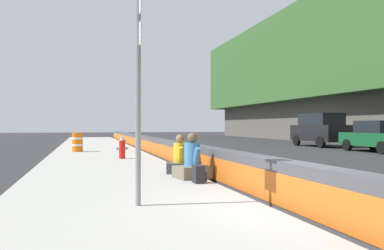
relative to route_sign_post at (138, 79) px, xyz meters
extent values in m
plane|color=#2B2B2D|center=(-0.78, -2.49, -2.21)|extent=(160.00, 160.00, 0.00)
cube|color=#A8A59E|center=(-0.78, 0.16, -2.14)|extent=(80.00, 4.40, 0.14)
cube|color=#47474C|center=(-0.78, -2.49, -1.79)|extent=(76.00, 0.44, 0.85)
cube|color=orange|center=(-0.78, -2.26, -1.83)|extent=(74.48, 0.01, 0.54)
cylinder|color=gray|center=(0.00, 0.00, -0.27)|extent=(0.09, 0.09, 3.60)
cube|color=white|center=(0.00, -0.02, 1.23)|extent=(0.44, 0.02, 0.36)
cube|color=#1956AD|center=(0.00, -0.03, 1.23)|extent=(0.30, 0.01, 0.10)
cube|color=white|center=(0.00, -0.02, 0.73)|extent=(0.44, 0.02, 0.36)
cube|color=black|center=(0.00, -0.03, 0.73)|extent=(0.30, 0.01, 0.10)
cylinder|color=red|center=(9.39, -0.60, -1.71)|extent=(0.24, 0.24, 0.72)
cone|color=gray|center=(9.39, -0.60, -1.27)|extent=(0.26, 0.26, 0.16)
cylinder|color=gray|center=(9.39, -0.77, -1.68)|extent=(0.10, 0.12, 0.10)
cylinder|color=gray|center=(9.39, -0.43, -1.68)|extent=(0.10, 0.12, 0.10)
cube|color=#706651|center=(3.02, -1.74, -1.92)|extent=(0.85, 0.94, 0.30)
cylinder|color=#427FB7|center=(3.02, -1.74, -1.48)|extent=(0.39, 0.39, 0.57)
sphere|color=brown|center=(3.02, -1.74, -1.07)|extent=(0.25, 0.25, 0.25)
cylinder|color=#427FB7|center=(3.23, -1.69, -1.54)|extent=(0.32, 0.20, 0.50)
cylinder|color=#427FB7|center=(2.81, -1.79, -1.54)|extent=(0.32, 0.20, 0.50)
cube|color=#424247|center=(4.18, -1.71, -1.93)|extent=(0.78, 0.87, 0.29)
cylinder|color=gold|center=(4.18, -1.71, -1.52)|extent=(0.36, 0.36, 0.54)
sphere|color=#8E6647|center=(4.18, -1.71, -1.13)|extent=(0.24, 0.24, 0.24)
cylinder|color=gold|center=(4.37, -1.75, -1.57)|extent=(0.30, 0.18, 0.47)
cylinder|color=gold|center=(3.98, -1.67, -1.57)|extent=(0.30, 0.18, 0.47)
cube|color=#232328|center=(2.17, -1.66, -1.87)|extent=(0.32, 0.22, 0.40)
cube|color=#232328|center=(2.17, -1.80, -1.93)|extent=(0.22, 0.06, 0.20)
cylinder|color=orange|center=(14.18, 1.17, -1.60)|extent=(0.52, 0.52, 0.95)
cylinder|color=white|center=(14.18, 1.17, -1.41)|extent=(0.54, 0.54, 0.10)
cylinder|color=white|center=(14.18, 1.17, -1.74)|extent=(0.54, 0.54, 0.10)
cube|color=#145128|center=(11.70, -14.60, -1.52)|extent=(4.56, 1.95, 0.72)
cube|color=black|center=(11.60, -14.59, -0.83)|extent=(2.25, 1.69, 0.66)
cylinder|color=black|center=(13.17, -13.78, -1.88)|extent=(0.67, 0.24, 0.66)
cylinder|color=black|center=(13.11, -15.51, -1.88)|extent=(0.67, 0.24, 0.66)
cylinder|color=black|center=(10.29, -13.68, -1.88)|extent=(0.67, 0.24, 0.66)
cube|color=black|center=(17.52, -14.84, -1.28)|extent=(4.81, 1.95, 1.10)
cube|color=black|center=(17.42, -14.84, -0.33)|extent=(3.11, 1.75, 0.80)
cylinder|color=black|center=(19.06, -13.92, -1.83)|extent=(0.76, 0.22, 0.76)
cylinder|color=black|center=(19.05, -15.77, -1.83)|extent=(0.76, 0.22, 0.76)
cylinder|color=black|center=(15.99, -13.90, -1.83)|extent=(0.76, 0.22, 0.76)
cylinder|color=black|center=(15.98, -15.75, -1.83)|extent=(0.76, 0.22, 0.76)
camera|label=1|loc=(-6.49, 0.86, -0.76)|focal=37.15mm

